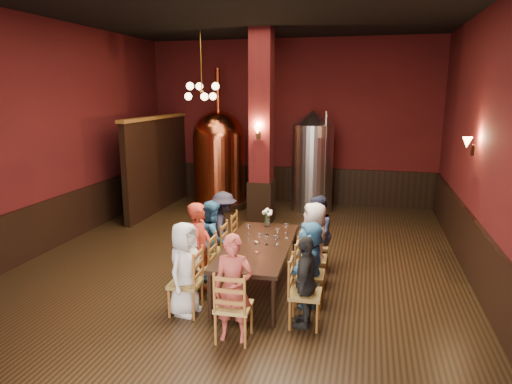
% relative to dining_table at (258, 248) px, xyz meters
% --- Properties ---
extents(room, '(10.00, 10.02, 4.50)m').
position_rel_dining_table_xyz_m(room, '(-0.55, 1.03, 1.56)').
color(room, black).
rests_on(room, ground).
extents(wainscot_right, '(0.08, 9.90, 1.00)m').
position_rel_dining_table_xyz_m(wainscot_right, '(3.41, 1.03, -0.19)').
color(wainscot_right, black).
rests_on(wainscot_right, ground).
extents(wainscot_back, '(7.90, 0.08, 1.00)m').
position_rel_dining_table_xyz_m(wainscot_back, '(-0.55, 5.99, -0.19)').
color(wainscot_back, black).
rests_on(wainscot_back, ground).
extents(wainscot_left, '(0.08, 9.90, 1.00)m').
position_rel_dining_table_xyz_m(wainscot_left, '(-4.51, 1.03, -0.19)').
color(wainscot_left, black).
rests_on(wainscot_left, ground).
extents(column, '(0.58, 0.58, 4.50)m').
position_rel_dining_table_xyz_m(column, '(-0.85, 3.83, 1.56)').
color(column, '#4A1010').
rests_on(column, ground).
extents(partition, '(0.22, 3.50, 2.40)m').
position_rel_dining_table_xyz_m(partition, '(-3.75, 4.23, 0.51)').
color(partition, black).
rests_on(partition, ground).
extents(pendant_cluster, '(0.90, 0.90, 1.70)m').
position_rel_dining_table_xyz_m(pendant_cluster, '(-2.35, 3.93, 2.41)').
color(pendant_cluster, '#A57226').
rests_on(pendant_cluster, room).
extents(sconce_wall, '(0.20, 0.20, 0.36)m').
position_rel_dining_table_xyz_m(sconce_wall, '(3.35, 1.83, 1.51)').
color(sconce_wall, black).
rests_on(sconce_wall, room).
extents(sconce_column, '(0.20, 0.20, 0.36)m').
position_rel_dining_table_xyz_m(sconce_column, '(-0.85, 3.53, 1.51)').
color(sconce_column, black).
rests_on(sconce_column, column).
extents(dining_table, '(1.09, 2.44, 0.75)m').
position_rel_dining_table_xyz_m(dining_table, '(0.00, 0.00, 0.00)').
color(dining_table, black).
rests_on(dining_table, ground).
extents(chair_0, '(0.48, 0.48, 0.92)m').
position_rel_dining_table_xyz_m(chair_0, '(-0.81, -1.03, -0.23)').
color(chair_0, brown).
rests_on(chair_0, ground).
extents(person_0, '(0.54, 0.72, 1.35)m').
position_rel_dining_table_xyz_m(person_0, '(-0.81, -1.03, -0.01)').
color(person_0, silver).
rests_on(person_0, ground).
extents(chair_1, '(0.48, 0.48, 0.92)m').
position_rel_dining_table_xyz_m(chair_1, '(-0.84, -0.36, -0.23)').
color(chair_1, brown).
rests_on(chair_1, ground).
extents(person_1, '(0.40, 0.56, 1.46)m').
position_rel_dining_table_xyz_m(person_1, '(-0.84, -0.36, 0.04)').
color(person_1, maroon).
rests_on(person_1, ground).
extents(chair_2, '(0.48, 0.48, 0.92)m').
position_rel_dining_table_xyz_m(chair_2, '(-0.86, 0.30, -0.23)').
color(chair_2, brown).
rests_on(chair_2, ground).
extents(person_2, '(0.51, 0.72, 1.34)m').
position_rel_dining_table_xyz_m(person_2, '(-0.86, 0.30, -0.02)').
color(person_2, '#26537E').
rests_on(person_2, ground).
extents(chair_3, '(0.48, 0.48, 0.92)m').
position_rel_dining_table_xyz_m(chair_3, '(-0.89, 0.97, -0.23)').
color(chair_3, brown).
rests_on(chair_3, ground).
extents(person_3, '(0.76, 0.98, 1.34)m').
position_rel_dining_table_xyz_m(person_3, '(-0.89, 0.97, -0.02)').
color(person_3, black).
rests_on(person_3, ground).
extents(chair_4, '(0.48, 0.48, 0.92)m').
position_rel_dining_table_xyz_m(chair_4, '(0.89, -0.97, -0.23)').
color(chair_4, brown).
rests_on(chair_4, ground).
extents(person_4, '(0.33, 0.75, 1.27)m').
position_rel_dining_table_xyz_m(person_4, '(0.89, -0.97, -0.05)').
color(person_4, black).
rests_on(person_4, ground).
extents(chair_5, '(0.48, 0.48, 0.92)m').
position_rel_dining_table_xyz_m(chair_5, '(0.86, -0.30, -0.23)').
color(chair_5, brown).
rests_on(chair_5, ground).
extents(person_5, '(0.43, 1.20, 1.28)m').
position_rel_dining_table_xyz_m(person_5, '(0.86, -0.30, -0.05)').
color(person_5, teal).
rests_on(person_5, ground).
extents(chair_6, '(0.48, 0.48, 0.92)m').
position_rel_dining_table_xyz_m(chair_6, '(0.84, 0.36, -0.23)').
color(chair_6, brown).
rests_on(chair_6, ground).
extents(person_6, '(0.60, 0.77, 1.39)m').
position_rel_dining_table_xyz_m(person_6, '(0.84, 0.36, 0.01)').
color(person_6, beige).
rests_on(person_6, ground).
extents(chair_7, '(0.48, 0.48, 0.92)m').
position_rel_dining_table_xyz_m(chair_7, '(0.81, 1.03, -0.23)').
color(chair_7, brown).
rests_on(chair_7, ground).
extents(person_7, '(0.39, 0.68, 1.34)m').
position_rel_dining_table_xyz_m(person_7, '(0.81, 1.03, -0.02)').
color(person_7, '#1C2239').
rests_on(person_7, ground).
extents(chair_8, '(0.48, 0.48, 0.92)m').
position_rel_dining_table_xyz_m(chair_8, '(0.06, -1.55, -0.23)').
color(chair_8, brown).
rests_on(chair_8, ground).
extents(person_8, '(0.54, 0.38, 1.40)m').
position_rel_dining_table_xyz_m(person_8, '(0.06, -1.55, 0.01)').
color(person_8, '#9C3C34').
rests_on(person_8, ground).
extents(copper_kettle, '(1.56, 1.56, 3.69)m').
position_rel_dining_table_xyz_m(copper_kettle, '(-2.30, 4.98, 0.66)').
color(copper_kettle, black).
rests_on(copper_kettle, ground).
extents(steel_vessel, '(1.21, 1.21, 2.63)m').
position_rel_dining_table_xyz_m(steel_vessel, '(0.19, 5.18, 0.63)').
color(steel_vessel, '#B2B2B7').
rests_on(steel_vessel, ground).
extents(rose_vase, '(0.19, 0.19, 0.33)m').
position_rel_dining_table_xyz_m(rose_vase, '(-0.08, 1.00, 0.28)').
color(rose_vase, white).
rests_on(rose_vase, dining_table).
extents(wine_glass_0, '(0.07, 0.07, 0.17)m').
position_rel_dining_table_xyz_m(wine_glass_0, '(-0.27, 0.46, 0.15)').
color(wine_glass_0, white).
rests_on(wine_glass_0, dining_table).
extents(wine_glass_1, '(0.07, 0.07, 0.17)m').
position_rel_dining_table_xyz_m(wine_glass_1, '(0.23, 0.37, 0.15)').
color(wine_glass_1, white).
rests_on(wine_glass_1, dining_table).
extents(wine_glass_2, '(0.07, 0.07, 0.17)m').
position_rel_dining_table_xyz_m(wine_glass_2, '(0.32, 0.67, 0.15)').
color(wine_glass_2, white).
rests_on(wine_glass_2, dining_table).
extents(wine_glass_3, '(0.07, 0.07, 0.17)m').
position_rel_dining_table_xyz_m(wine_glass_3, '(0.05, -0.36, 0.15)').
color(wine_glass_3, white).
rests_on(wine_glass_3, dining_table).
extents(wine_glass_4, '(0.07, 0.07, 0.17)m').
position_rel_dining_table_xyz_m(wine_glass_4, '(0.28, -0.01, 0.15)').
color(wine_glass_4, white).
rests_on(wine_glass_4, dining_table).
extents(wine_glass_5, '(0.07, 0.07, 0.17)m').
position_rel_dining_table_xyz_m(wine_glass_5, '(0.13, 0.03, 0.15)').
color(wine_glass_5, white).
rests_on(wine_glass_5, dining_table).
extents(wine_glass_6, '(0.07, 0.07, 0.17)m').
position_rel_dining_table_xyz_m(wine_glass_6, '(0.01, 0.03, 0.15)').
color(wine_glass_6, white).
rests_on(wine_glass_6, dining_table).
extents(wine_glass_7, '(0.07, 0.07, 0.17)m').
position_rel_dining_table_xyz_m(wine_glass_7, '(0.13, 0.02, 0.15)').
color(wine_glass_7, white).
rests_on(wine_glass_7, dining_table).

